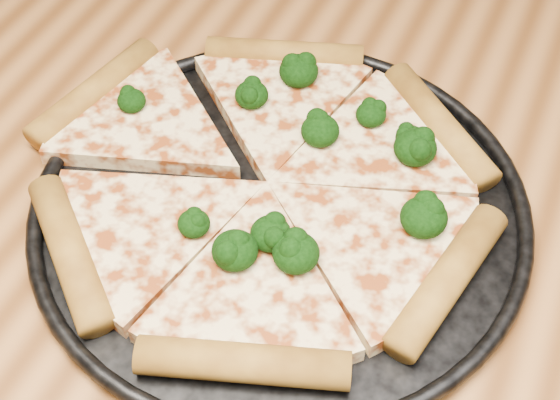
% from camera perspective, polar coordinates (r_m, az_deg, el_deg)
% --- Properties ---
extents(dining_table, '(1.20, 0.90, 0.75)m').
position_cam_1_polar(dining_table, '(0.64, 7.49, -10.69)').
color(dining_table, '#9C6230').
rests_on(dining_table, ground).
extents(pizza_pan, '(0.36, 0.36, 0.02)m').
position_cam_1_polar(pizza_pan, '(0.59, -0.00, -0.53)').
color(pizza_pan, black).
rests_on(pizza_pan, dining_table).
extents(pizza, '(0.36, 0.34, 0.03)m').
position_cam_1_polar(pizza, '(0.59, -1.23, 1.29)').
color(pizza, '#F8D898').
rests_on(pizza, pizza_pan).
extents(broccoli_florets, '(0.27, 0.21, 0.02)m').
position_cam_1_polar(broccoli_florets, '(0.59, 2.44, 2.27)').
color(broccoli_florets, black).
rests_on(broccoli_florets, pizza).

